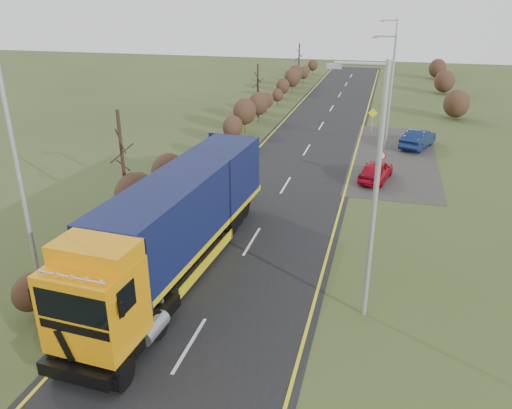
{
  "coord_description": "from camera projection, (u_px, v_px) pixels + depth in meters",
  "views": [
    {
      "loc": [
        5.69,
        -16.72,
        10.93
      ],
      "look_at": [
        0.29,
        3.69,
        2.1
      ],
      "focal_mm": 35.0,
      "sensor_mm": 36.0,
      "label": 1
    }
  ],
  "objects": [
    {
      "name": "left_pole",
      "position": [
        19.0,
        177.0,
        16.65
      ],
      "size": [
        0.16,
        0.16,
        10.73
      ],
      "primitive_type": "cylinder",
      "color": "#A4A8AA",
      "rests_on": "ground"
    },
    {
      "name": "ground",
      "position": [
        226.0,
        284.0,
        20.47
      ],
      "size": [
        160.0,
        160.0,
        0.0
      ],
      "primitive_type": "plane",
      "color": "#34421C",
      "rests_on": "ground"
    },
    {
      "name": "speed_sign",
      "position": [
        380.0,
        161.0,
        30.87
      ],
      "size": [
        0.6,
        0.1,
        2.17
      ],
      "color": "#A4A8AA",
      "rests_on": "ground"
    },
    {
      "name": "streetlight_near",
      "position": [
        373.0,
        187.0,
        16.65
      ],
      "size": [
        1.95,
        0.18,
        9.18
      ],
      "color": "#A4A8AA",
      "rests_on": "ground"
    },
    {
      "name": "layby",
      "position": [
        394.0,
        157.0,
        36.77
      ],
      "size": [
        6.0,
        18.0,
        0.02
      ],
      "primitive_type": "cube",
      "color": "#32302D",
      "rests_on": "ground"
    },
    {
      "name": "road",
      "position": [
        279.0,
        197.0,
        29.39
      ],
      "size": [
        8.0,
        120.0,
        0.02
      ],
      "primitive_type": "cube",
      "color": "black",
      "rests_on": "ground"
    },
    {
      "name": "lorry",
      "position": [
        177.0,
        220.0,
        20.56
      ],
      "size": [
        3.3,
        15.38,
        4.25
      ],
      "rotation": [
        0.0,
        0.0,
        -0.06
      ],
      "color": "black",
      "rests_on": "ground"
    },
    {
      "name": "car_blue_sedan",
      "position": [
        418.0,
        139.0,
        38.69
      ],
      "size": [
        2.97,
        4.61,
        1.43
      ],
      "primitive_type": "imported",
      "rotation": [
        0.0,
        0.0,
        2.78
      ],
      "color": "#0B193F",
      "rests_on": "ground"
    },
    {
      "name": "lane_markings",
      "position": [
        278.0,
        198.0,
        29.11
      ],
      "size": [
        7.52,
        116.0,
        0.01
      ],
      "color": "#CFCA13",
      "rests_on": "road"
    },
    {
      "name": "streetlight_mid",
      "position": [
        390.0,
        88.0,
        37.01
      ],
      "size": [
        1.8,
        0.18,
        8.42
      ],
      "color": "#A4A8AA",
      "rests_on": "ground"
    },
    {
      "name": "streetlight_far",
      "position": [
        393.0,
        58.0,
        53.94
      ],
      "size": [
        1.86,
        0.18,
        8.74
      ],
      "color": "#A4A8AA",
      "rests_on": "ground"
    },
    {
      "name": "car_red_hatchback",
      "position": [
        376.0,
        171.0,
        31.78
      ],
      "size": [
        2.35,
        4.14,
        1.33
      ],
      "primitive_type": "imported",
      "rotation": [
        0.0,
        0.0,
        2.93
      ],
      "color": "#9E0719",
      "rests_on": "ground"
    },
    {
      "name": "hedgerow",
      "position": [
        168.0,
        174.0,
        28.3
      ],
      "size": [
        2.24,
        102.04,
        6.05
      ],
      "color": "#321F16",
      "rests_on": "ground"
    },
    {
      "name": "warning_board",
      "position": [
        373.0,
        118.0,
        42.88
      ],
      "size": [
        0.8,
        0.11,
        2.09
      ],
      "color": "#A4A8AA",
      "rests_on": "ground"
    }
  ]
}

